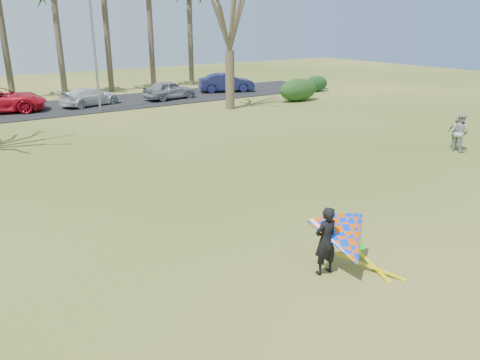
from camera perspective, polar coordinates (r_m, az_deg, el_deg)
ground at (r=13.83m, az=4.68°, el=-6.54°), size 100.00×100.00×0.00m
parking_strip at (r=36.06m, az=-21.20°, el=8.20°), size 46.00×7.00×0.06m
bare_tree_right at (r=32.98m, az=-1.29°, el=19.98°), size 6.27×6.27×9.21m
streetlight at (r=33.27m, az=-17.11°, el=15.56°), size 2.28×0.18×8.00m
hedge_near at (r=36.96m, az=7.13°, el=10.85°), size 3.44×1.56×1.72m
hedge_far at (r=42.27m, az=9.25°, el=11.51°), size 2.46×1.16×1.37m
car_3 at (r=36.11m, az=-17.80°, el=9.67°), size 4.76×2.95×1.29m
car_4 at (r=37.72m, az=-8.60°, el=10.81°), size 4.37×2.24×1.42m
car_5 at (r=41.30m, az=-1.68°, el=11.78°), size 5.00×3.26×1.56m
pedestrian_a at (r=24.59m, az=25.21°, el=5.30°), size 0.80×0.96×1.81m
pedestrian_b at (r=24.82m, az=24.85°, el=5.18°), size 0.45×0.95×1.58m
kite_flyer at (r=11.71m, az=12.54°, el=-7.27°), size 2.13×2.39×2.02m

